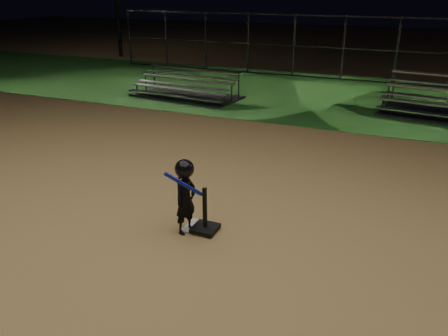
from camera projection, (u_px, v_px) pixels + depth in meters
ground at (199, 228)px, 7.12m from camera, size 80.00×80.00×0.00m
grass_strip at (325, 95)px, 15.64m from camera, size 60.00×8.00×0.01m
home_plate at (199, 227)px, 7.12m from camera, size 0.45×0.45×0.02m
batting_tee at (205, 222)px, 6.97m from camera, size 0.38×0.38×0.73m
child_batter at (185, 195)px, 6.78m from camera, size 0.50×0.54×1.20m
bleacher_left at (186, 92)px, 15.35m from camera, size 3.80×2.15×0.89m
backstop_fence at (343, 48)px, 17.72m from camera, size 20.08×0.08×2.50m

